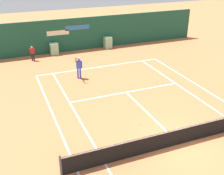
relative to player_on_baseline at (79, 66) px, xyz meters
The scene contains 6 objects.
ground_plane 9.75m from the player_on_baseline, 76.27° to the right, with size 80.00×80.00×0.01m.
tennis_net 10.27m from the player_on_baseline, 77.03° to the right, with size 12.10×0.10×1.07m.
sponsor_back_wall 7.36m from the player_on_baseline, 71.79° to the left, with size 25.00×1.02×3.15m.
player_on_baseline is the anchor object (origin of this frame).
ball_kid_centre_post 6.06m from the player_on_baseline, 116.37° to the left, with size 0.44×0.19×1.32m.
tennis_ball_by_sideline 7.75m from the player_on_baseline, 80.84° to the right, with size 0.07×0.07×0.07m, color #CCE033.
Camera 1 is at (-7.57, -9.63, 8.62)m, focal length 45.86 mm.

